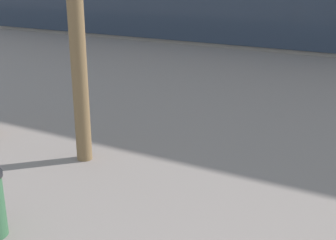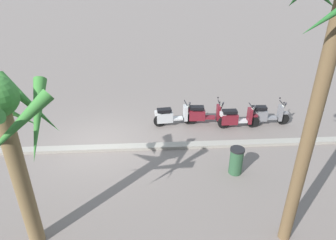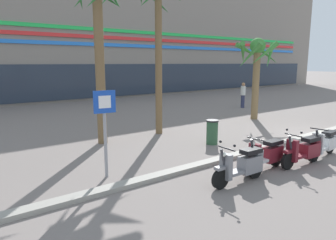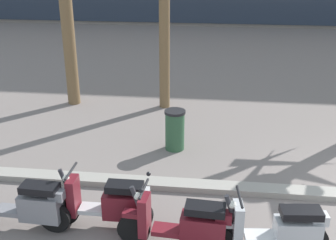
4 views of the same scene
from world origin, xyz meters
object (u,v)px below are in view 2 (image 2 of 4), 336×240
Objects in this scene: scooter_silver_tail_end at (171,116)px; scooter_grey_mid_rear at (265,115)px; palm_tree_far_corner at (7,131)px; scooter_maroon_last_in_row at (236,118)px; palm_tree_mid_walkway at (329,51)px; scooter_maroon_lead_nearest at (204,115)px; litter_bin at (236,161)px.

scooter_grey_mid_rear is at bearing 177.76° from scooter_silver_tail_end.
scooter_grey_mid_rear is 10.14m from palm_tree_far_corner.
scooter_maroon_last_in_row is 2.72m from scooter_silver_tail_end.
palm_tree_mid_walkway is at bearing 177.65° from palm_tree_far_corner.
scooter_maroon_lead_nearest is (2.64, -0.21, -0.01)m from scooter_grey_mid_rear.
palm_tree_far_corner is at bearing -2.35° from palm_tree_mid_walkway.
scooter_maroon_lead_nearest is 1.41m from scooter_silver_tail_end.
scooter_grey_mid_rear is at bearing -104.60° from palm_tree_mid_walkway.
scooter_maroon_last_in_row is at bearing 9.10° from scooter_grey_mid_rear.
palm_tree_mid_walkway is 5.20m from litter_bin.
palm_tree_far_corner reaches higher than scooter_grey_mid_rear.
litter_bin is (-1.91, 3.42, 0.04)m from scooter_silver_tail_end.
scooter_maroon_last_in_row is at bearing 161.60° from scooter_maroon_lead_nearest.
scooter_grey_mid_rear is 3.90m from litter_bin.
scooter_maroon_last_in_row is 3.14m from litter_bin.
scooter_maroon_lead_nearest is at bearing -4.65° from scooter_grey_mid_rear.
litter_bin is (0.79, 3.04, 0.03)m from scooter_maroon_last_in_row.
scooter_maroon_last_in_row is 0.40× the size of palm_tree_far_corner.
scooter_maroon_lead_nearest is 8.41m from palm_tree_far_corner.
scooter_maroon_last_in_row reaches higher than litter_bin.
scooter_grey_mid_rear and scooter_maroon_lead_nearest have the same top height.
palm_tree_far_corner is (5.25, 5.93, 2.80)m from scooter_maroon_lead_nearest.
scooter_maroon_last_in_row is at bearing -92.10° from palm_tree_mid_walkway.
palm_tree_far_corner is 6.85m from litter_bin.
scooter_maroon_lead_nearest is 1.00× the size of scooter_silver_tail_end.
scooter_silver_tail_end is at bearing -60.77° from litter_bin.
palm_tree_far_corner reaches higher than scooter_maroon_last_in_row.
scooter_maroon_last_in_row is 1.86× the size of litter_bin.
palm_tree_mid_walkway reaches higher than scooter_maroon_lead_nearest.
palm_tree_mid_walkway is 6.55m from palm_tree_far_corner.
scooter_silver_tail_end is 0.28× the size of palm_tree_mid_walkway.
scooter_maroon_lead_nearest is 7.69m from palm_tree_mid_walkway.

